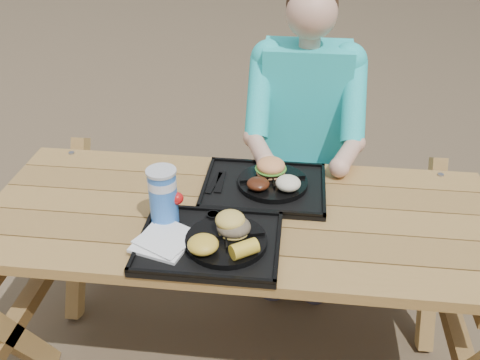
# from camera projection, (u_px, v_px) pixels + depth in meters

# --- Properties ---
(ground) EXTENTS (60.00, 60.00, 0.00)m
(ground) POSITION_uv_depth(u_px,v_px,m) (240.00, 356.00, 2.27)
(ground) COLOR #999999
(ground) RESTS_ON ground
(picnic_table) EXTENTS (1.80, 1.49, 0.75)m
(picnic_table) POSITION_uv_depth(u_px,v_px,m) (240.00, 290.00, 2.07)
(picnic_table) COLOR #999999
(picnic_table) RESTS_ON ground
(tray_near) EXTENTS (0.45, 0.35, 0.02)m
(tray_near) POSITION_uv_depth(u_px,v_px,m) (209.00, 244.00, 1.71)
(tray_near) COLOR black
(tray_near) RESTS_ON picnic_table
(tray_far) EXTENTS (0.45, 0.35, 0.02)m
(tray_far) POSITION_uv_depth(u_px,v_px,m) (264.00, 188.00, 1.99)
(tray_far) COLOR black
(tray_far) RESTS_ON picnic_table
(plate_near) EXTENTS (0.26, 0.26, 0.02)m
(plate_near) POSITION_uv_depth(u_px,v_px,m) (226.00, 241.00, 1.69)
(plate_near) COLOR black
(plate_near) RESTS_ON tray_near
(plate_far) EXTENTS (0.26, 0.26, 0.02)m
(plate_far) POSITION_uv_depth(u_px,v_px,m) (273.00, 183.00, 1.98)
(plate_far) COLOR black
(plate_far) RESTS_ON tray_far
(napkin_stack) EXTENTS (0.20, 0.20, 0.02)m
(napkin_stack) POSITION_uv_depth(u_px,v_px,m) (163.00, 241.00, 1.69)
(napkin_stack) COLOR white
(napkin_stack) RESTS_ON tray_near
(soda_cup) EXTENTS (0.09, 0.09, 0.19)m
(soda_cup) POSITION_uv_depth(u_px,v_px,m) (163.00, 197.00, 1.75)
(soda_cup) COLOR blue
(soda_cup) RESTS_ON tray_near
(condiment_bbq) EXTENTS (0.04, 0.04, 0.03)m
(condiment_bbq) POSITION_uv_depth(u_px,v_px,m) (213.00, 217.00, 1.79)
(condiment_bbq) COLOR black
(condiment_bbq) RESTS_ON tray_near
(condiment_mustard) EXTENTS (0.05, 0.05, 0.03)m
(condiment_mustard) POSITION_uv_depth(u_px,v_px,m) (233.00, 216.00, 1.79)
(condiment_mustard) COLOR gold
(condiment_mustard) RESTS_ON tray_near
(sandwich) EXTENTS (0.10, 0.10, 0.11)m
(sandwich) POSITION_uv_depth(u_px,v_px,m) (234.00, 219.00, 1.68)
(sandwich) COLOR #E0BA4F
(sandwich) RESTS_ON plate_near
(mac_cheese) EXTENTS (0.10, 0.10, 0.05)m
(mac_cheese) POSITION_uv_depth(u_px,v_px,m) (203.00, 244.00, 1.62)
(mac_cheese) COLOR gold
(mac_cheese) RESTS_ON plate_near
(corn_cob) EXTENTS (0.12, 0.12, 0.05)m
(corn_cob) POSITION_uv_depth(u_px,v_px,m) (244.00, 249.00, 1.60)
(corn_cob) COLOR yellow
(corn_cob) RESTS_ON plate_near
(cutlery_far) EXTENTS (0.03, 0.15, 0.01)m
(cutlery_far) POSITION_uv_depth(u_px,v_px,m) (220.00, 182.00, 2.00)
(cutlery_far) COLOR black
(cutlery_far) RESTS_ON tray_far
(burger) EXTENTS (0.11, 0.11, 0.10)m
(burger) POSITION_uv_depth(u_px,v_px,m) (271.00, 163.00, 1.99)
(burger) COLOR #F69957
(burger) RESTS_ON plate_far
(baked_beans) EXTENTS (0.08, 0.08, 0.04)m
(baked_beans) POSITION_uv_depth(u_px,v_px,m) (258.00, 184.00, 1.92)
(baked_beans) COLOR #441C0D
(baked_beans) RESTS_ON plate_far
(potato_salad) EXTENTS (0.09, 0.09, 0.05)m
(potato_salad) POSITION_uv_depth(u_px,v_px,m) (288.00, 183.00, 1.91)
(potato_salad) COLOR #EEE7C9
(potato_salad) RESTS_ON plate_far
(diner) EXTENTS (0.48, 0.84, 1.28)m
(diner) POSITION_uv_depth(u_px,v_px,m) (302.00, 149.00, 2.50)
(diner) COLOR #1ABABB
(diner) RESTS_ON ground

